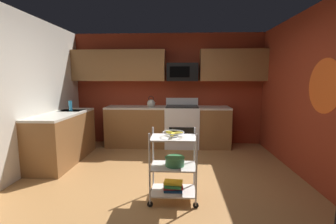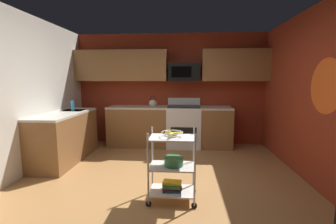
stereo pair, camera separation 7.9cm
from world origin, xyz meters
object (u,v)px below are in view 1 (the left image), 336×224
at_px(mixing_bowl_large, 175,161).
at_px(kettle, 151,103).
at_px(book_stack, 173,186).
at_px(dish_soap_bottle, 70,106).
at_px(rolling_cart, 173,166).
at_px(microwave, 182,72).
at_px(fruit_bowl, 173,133).
at_px(oven_range, 182,126).

height_order(mixing_bowl_large, kettle, kettle).
xyz_separation_m(book_stack, dish_soap_bottle, (-2.08, 1.66, 0.83)).
bearing_deg(book_stack, rolling_cart, -45.00).
bearing_deg(microwave, book_stack, -92.78).
xyz_separation_m(rolling_cart, mixing_bowl_large, (0.02, 0.00, 0.07)).
distance_m(mixing_bowl_large, book_stack, 0.33).
xyz_separation_m(mixing_bowl_large, book_stack, (-0.02, 0.00, -0.33)).
bearing_deg(rolling_cart, kettle, 103.20).
distance_m(book_stack, kettle, 2.67).
relative_size(rolling_cart, dish_soap_bottle, 4.57).
bearing_deg(dish_soap_bottle, rolling_cart, -38.52).
distance_m(mixing_bowl_large, dish_soap_bottle, 2.72).
xyz_separation_m(microwave, mixing_bowl_large, (-0.11, -2.58, -1.18)).
xyz_separation_m(fruit_bowl, mixing_bowl_large, (0.02, -0.00, -0.36)).
bearing_deg(fruit_bowl, oven_range, 87.09).
xyz_separation_m(microwave, rolling_cart, (-0.13, -2.58, -1.25)).
xyz_separation_m(fruit_bowl, book_stack, (0.00, 0.00, -0.69)).
bearing_deg(kettle, dish_soap_bottle, -151.43).
relative_size(oven_range, book_stack, 4.22).
bearing_deg(oven_range, mixing_bowl_large, -92.48).
bearing_deg(kettle, microwave, 8.73).
bearing_deg(kettle, book_stack, -76.80).
height_order(oven_range, mixing_bowl_large, oven_range).
distance_m(book_stack, dish_soap_bottle, 2.79).
distance_m(microwave, rolling_cart, 2.87).
xyz_separation_m(microwave, dish_soap_bottle, (-2.21, -0.93, -0.68)).
bearing_deg(microwave, dish_soap_bottle, -157.24).
xyz_separation_m(oven_range, dish_soap_bottle, (-2.21, -0.82, 0.54)).
height_order(mixing_bowl_large, dish_soap_bottle, dish_soap_bottle).
distance_m(microwave, book_stack, 3.00).
height_order(microwave, book_stack, microwave).
height_order(oven_range, book_stack, oven_range).
xyz_separation_m(book_stack, kettle, (-0.58, 2.47, 0.81)).
bearing_deg(microwave, fruit_bowl, -92.78).
xyz_separation_m(rolling_cart, dish_soap_bottle, (-2.08, 1.66, 0.57)).
bearing_deg(fruit_bowl, book_stack, 0.00).
bearing_deg(fruit_bowl, mixing_bowl_large, -0.00).
height_order(book_stack, kettle, kettle).
distance_m(fruit_bowl, mixing_bowl_large, 0.36).
relative_size(book_stack, kettle, 0.99).
height_order(microwave, mixing_bowl_large, microwave).
distance_m(fruit_bowl, book_stack, 0.69).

